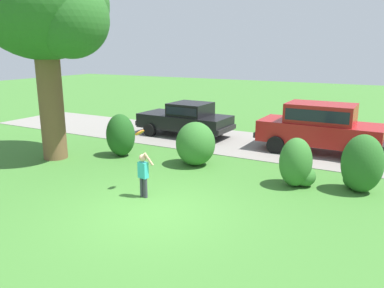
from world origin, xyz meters
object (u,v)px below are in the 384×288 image
object	(u,v)px
child_thrower	(143,172)
frisbee	(140,133)
parked_sedan	(186,118)
parked_suv	(320,125)
oak_tree_large	(48,10)

from	to	relation	value
child_thrower	frisbee	bearing A→B (deg)	133.21
parked_sedan	parked_suv	world-z (taller)	parked_suv
parked_suv	frisbee	xyz separation A→B (m)	(-3.59, -6.63, 0.60)
oak_tree_large	frisbee	world-z (taller)	oak_tree_large
child_thrower	parked_sedan	bearing A→B (deg)	110.89
parked_suv	frisbee	size ratio (longest dim) A/B	16.78
frisbee	parked_sedan	bearing A→B (deg)	109.22
parked_sedan	child_thrower	xyz separation A→B (m)	(2.70, -7.08, -0.13)
parked_sedan	parked_suv	xyz separation A→B (m)	(5.92, -0.05, 0.23)
parked_suv	frisbee	distance (m)	7.56
parked_suv	child_thrower	world-z (taller)	parked_suv
parked_suv	parked_sedan	bearing A→B (deg)	179.47
oak_tree_large	child_thrower	distance (m)	6.90
child_thrower	parked_suv	bearing A→B (deg)	65.40
parked_sedan	child_thrower	world-z (taller)	parked_sedan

